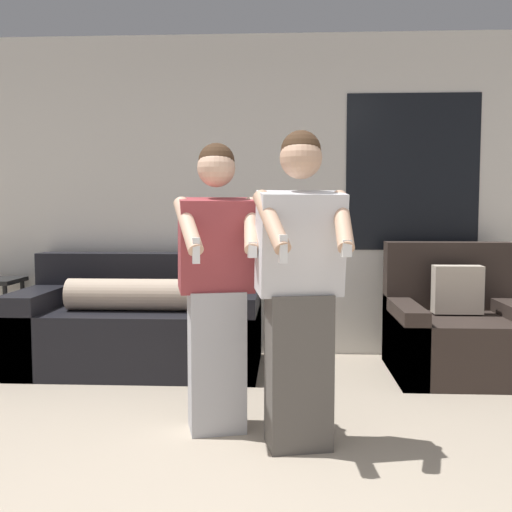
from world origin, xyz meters
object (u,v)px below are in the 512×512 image
object	(u,v)px
couch	(141,326)
person_right	(300,291)
person_left	(217,288)
armchair	(457,332)

from	to	relation	value
couch	person_right	world-z (taller)	person_right
couch	person_right	xyz separation A→B (m)	(1.22, -1.55, 0.51)
person_left	person_right	size ratio (longest dim) A/B	0.98
armchair	person_left	xyz separation A→B (m)	(-1.67, -1.25, 0.49)
couch	person_right	distance (m)	2.03
armchair	person_right	world-z (taller)	person_right
couch	person_right	bearing A→B (deg)	-51.88
person_left	person_right	xyz separation A→B (m)	(0.45, -0.22, 0.02)
armchair	person_right	xyz separation A→B (m)	(-1.22, -1.47, 0.51)
couch	person_left	xyz separation A→B (m)	(0.76, -1.33, 0.49)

